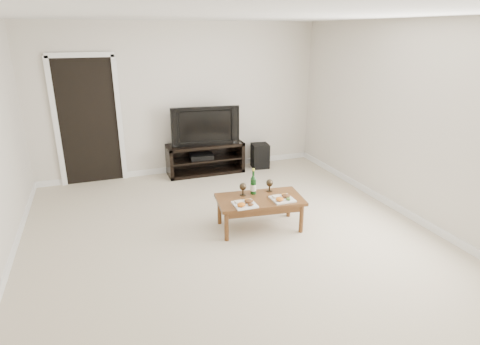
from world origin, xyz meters
name	(u,v)px	position (x,y,z in m)	size (l,w,h in m)	color
floor	(233,239)	(0.00, 0.00, 0.00)	(5.50, 5.50, 0.00)	#BEB399
back_wall	(181,100)	(0.00, 2.77, 1.30)	(5.00, 0.04, 2.60)	beige
ceiling	(231,12)	(0.00, 0.00, 2.62)	(5.00, 5.50, 0.04)	white
doorway	(89,122)	(-1.55, 2.73, 1.02)	(0.90, 0.02, 2.05)	black
media_console	(205,158)	(0.34, 2.50, 0.28)	(1.36, 0.45, 0.55)	black
television	(204,125)	(0.34, 2.50, 0.89)	(1.18, 0.15, 0.68)	black
av_receiver	(202,156)	(0.27, 2.48, 0.33)	(0.40, 0.30, 0.08)	black
subwoofer	(260,156)	(1.39, 2.46, 0.23)	(0.30, 0.30, 0.45)	black
coffee_table	(260,213)	(0.43, 0.18, 0.21)	(1.09, 0.60, 0.42)	brown
plate_left	(245,203)	(0.17, 0.04, 0.45)	(0.27, 0.27, 0.07)	white
plate_right	(282,197)	(0.68, 0.04, 0.45)	(0.27, 0.27, 0.07)	white
wine_bottle	(253,181)	(0.41, 0.35, 0.59)	(0.07, 0.07, 0.35)	#0F3712
goblet_left	(243,189)	(0.26, 0.35, 0.51)	(0.09, 0.09, 0.17)	#33291B
goblet_right	(269,185)	(0.64, 0.35, 0.51)	(0.09, 0.09, 0.17)	#33291B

